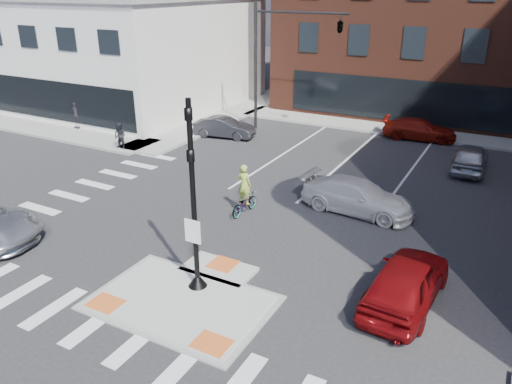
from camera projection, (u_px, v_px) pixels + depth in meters
The scene contains 17 objects.
ground at pixel (191, 295), 15.52m from camera, with size 120.00×120.00×0.00m, color #28282B.
refuge_island at pixel (186, 298), 15.29m from camera, with size 5.40×4.65×0.13m.
sidewalk_nw at pixel (122, 120), 35.27m from camera, with size 23.50×20.50×0.15m.
sidewalk_n at pixel (429, 133), 32.00m from camera, with size 26.00×3.00×0.15m, color gray.
building_nw at pixel (108, 48), 39.77m from camera, with size 20.40×16.40×14.40m.
building_n at pixel (469, 0), 37.12m from camera, with size 24.40×18.40×15.50m.
building_far_left at pixel (423, 21), 57.50m from camera, with size 10.00×12.00×10.00m, color slate.
signal_pole at pixel (194, 222), 14.93m from camera, with size 0.60×0.60×5.98m.
mast_arm_signal at pixel (316, 34), 29.24m from camera, with size 6.10×2.24×8.00m.
red_sedan at pixel (406, 281), 14.84m from camera, with size 1.82×4.52×1.54m, color maroon.
white_pickup at pixel (358, 196), 20.95m from camera, with size 1.95×4.79×1.39m, color silver.
bg_car_dark at pixel (224, 127), 31.26m from camera, with size 1.33×3.82×1.26m, color #27272C.
bg_car_silver at pixel (470, 157), 25.67m from camera, with size 1.66×4.12×1.40m, color #B1B3B8.
bg_car_red at pixel (419, 129), 30.85m from camera, with size 1.79×4.40×1.28m, color maroon.
cyclist at pixel (244, 197), 20.77m from camera, with size 0.74×1.76×2.18m.
pedestrian_a at pixel (120, 136), 28.56m from camera, with size 0.73×0.57×1.51m, color black.
pedestrian_b at pixel (76, 115), 32.61m from camera, with size 1.02×0.42×1.74m, color #322B35.
Camera 1 is at (8.03, -10.52, 8.96)m, focal length 35.00 mm.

